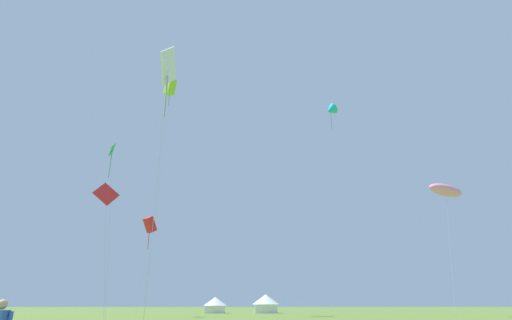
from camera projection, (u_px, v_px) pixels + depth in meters
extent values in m
cube|color=#99DB2D|center=(170.00, 87.00, 69.87)|extent=(2.42, 2.34, 3.04)
cylinder|color=olive|center=(169.00, 98.00, 69.09)|extent=(0.09, 0.09, 2.99)
cylinder|color=#B2B2B7|center=(159.00, 189.00, 62.84)|extent=(0.61, 1.16, 37.82)
ellipsoid|color=pink|center=(446.00, 190.00, 31.69)|extent=(4.22, 3.49, 1.22)
cylinder|color=#B2B2B7|center=(451.00, 254.00, 29.13)|extent=(1.83, 1.72, 10.22)
cube|color=white|center=(169.00, 66.00, 22.53)|extent=(0.51, 2.68, 2.66)
cylinder|color=#A4A4A4|center=(166.00, 96.00, 21.85)|extent=(0.08, 0.08, 2.56)
cylinder|color=#B2B2B7|center=(157.00, 185.00, 19.70)|extent=(0.07, 0.77, 14.45)
cube|color=green|center=(112.00, 149.00, 35.32)|extent=(0.45, 1.39, 1.38)
cylinder|color=#207C31|center=(110.00, 165.00, 34.81)|extent=(0.04, 0.04, 2.28)
cylinder|color=#B2B2B7|center=(109.00, 229.00, 31.98)|extent=(1.90, 1.83, 14.65)
cube|color=red|center=(106.00, 194.00, 22.95)|extent=(1.28, 1.02, 1.50)
cylinder|color=#B2B2B7|center=(105.00, 260.00, 20.90)|extent=(1.42, 1.63, 7.65)
cube|color=red|center=(150.00, 225.00, 55.47)|extent=(2.00, 2.18, 2.34)
cylinder|color=maroon|center=(149.00, 239.00, 54.78)|extent=(0.07, 0.07, 2.86)
cylinder|color=#B2B2B7|center=(143.00, 268.00, 52.60)|extent=(0.35, 1.70, 12.10)
cone|color=#1EB7CC|center=(330.00, 110.00, 64.47)|extent=(2.63, 2.30, 2.32)
cylinder|color=teal|center=(331.00, 121.00, 63.79)|extent=(0.06, 0.06, 3.01)
cylinder|color=#B2B2B7|center=(331.00, 202.00, 58.02)|extent=(2.35, 2.21, 31.47)
sphere|color=tan|center=(2.00, 304.00, 8.83)|extent=(0.22, 0.22, 0.22)
cube|color=white|center=(215.00, 309.00, 70.52)|extent=(3.37, 3.37, 1.26)
cone|color=white|center=(215.00, 301.00, 70.99)|extent=(4.21, 4.21, 1.47)
cube|color=white|center=(266.00, 309.00, 70.72)|extent=(3.93, 3.93, 1.47)
cone|color=white|center=(266.00, 299.00, 71.27)|extent=(4.91, 4.91, 1.72)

